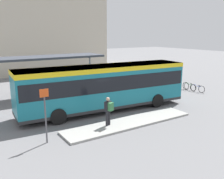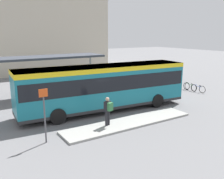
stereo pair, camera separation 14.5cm
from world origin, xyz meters
The scene contains 11 objects.
ground_plane centered at (0.00, 0.00, 0.00)m, with size 120.00×120.00×0.00m, color slate.
curb_island centered at (-0.13, -3.16, 0.06)m, with size 8.62×1.80×0.12m.
city_bus centered at (0.01, 0.00, 1.88)m, with size 12.38×3.43×3.23m.
pedestrian_waiting centered at (-1.55, -2.98, 1.10)m, with size 0.48×0.52×1.71m.
bicycle_blue centered at (10.28, 0.13, 0.34)m, with size 0.48×1.58×0.68m.
bicycle_green centered at (10.26, 1.01, 0.35)m, with size 0.48×1.59×0.69m.
bicycle_white centered at (10.12, 1.89, 0.39)m, with size 0.48×1.79×0.77m.
station_shelter centered at (-2.06, 6.31, 3.35)m, with size 9.95×2.91×3.50m.
potted_planter_near_shelter centered at (-0.52, 3.73, 0.79)m, with size 1.03×1.03×1.52m.
platform_sign centered at (-5.31, -3.08, 1.56)m, with size 0.44×0.08×2.80m.
station_building centered at (-2.39, 25.37, 5.77)m, with size 27.11×15.20×11.55m.
Camera 1 is at (-8.92, -14.76, 5.47)m, focal length 40.00 mm.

